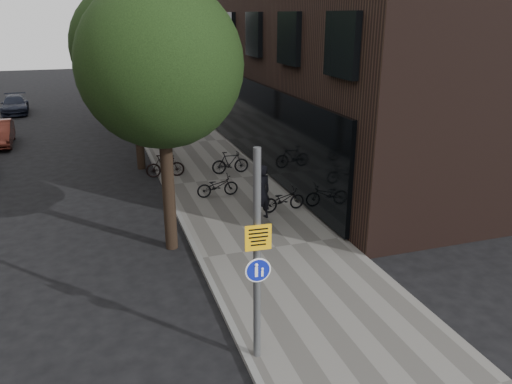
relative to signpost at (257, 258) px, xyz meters
name	(u,v)px	position (x,y,z in m)	size (l,w,h in m)	color
ground	(315,313)	(1.80, 1.16, -2.28)	(120.00, 120.00, 0.00)	black
sidewalk	(219,181)	(2.05, 11.16, -2.22)	(4.50, 60.00, 0.12)	slate
curb_edge	(165,186)	(-0.20, 11.16, -2.22)	(0.15, 60.00, 0.13)	slate
street_tree_near	(163,72)	(-0.73, 5.80, 2.82)	(4.40, 4.40, 7.50)	black
street_tree_mid	(134,51)	(-0.73, 14.30, 2.83)	(5.00, 5.00, 7.80)	black
street_tree_far	(119,40)	(-0.73, 23.30, 2.83)	(5.00, 5.00, 7.80)	black
signpost	(257,258)	(0.00, 0.00, 0.00)	(0.50, 0.14, 4.28)	#595B5E
pedestrian	(262,192)	(2.37, 6.68, -1.23)	(0.68, 0.45, 1.86)	black
parked_bike_facade_near	(283,199)	(3.32, 7.11, -1.75)	(0.55, 1.57, 0.82)	black
parked_bike_facade_far	(230,162)	(2.71, 11.85, -1.68)	(0.45, 1.59, 0.96)	black
parked_bike_curb_near	(217,186)	(1.50, 9.23, -1.75)	(0.54, 1.56, 0.82)	black
parked_bike_curb_far	(165,166)	(0.00, 12.21, -1.68)	(0.45, 1.59, 0.96)	black
parked_car_far	(15,105)	(-7.76, 30.41, -1.68)	(1.70, 4.17, 1.21)	#1A1F2F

